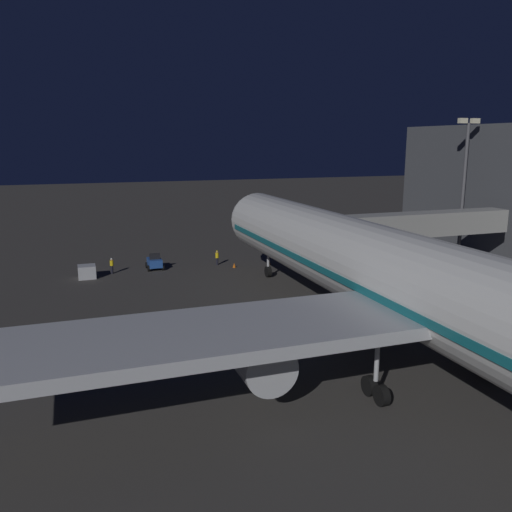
{
  "coord_description": "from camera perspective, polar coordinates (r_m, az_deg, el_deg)",
  "views": [
    {
      "loc": [
        19.94,
        38.73,
        14.55
      ],
      "look_at": [
        3.0,
        -9.25,
        3.5
      ],
      "focal_mm": 37.0,
      "sensor_mm": 36.0,
      "label": 1
    }
  ],
  "objects": [
    {
      "name": "ground_crew_near_nose_gear",
      "position": [
        61.41,
        -15.33,
        -0.95
      ],
      "size": [
        0.4,
        0.4,
        1.79
      ],
      "color": "black",
      "rests_on": "ground_plane"
    },
    {
      "name": "baggage_container_near_belt",
      "position": [
        60.22,
        -17.81,
        -1.63
      ],
      "size": [
        1.84,
        1.8,
        1.41
      ],
      "primitive_type": "cube",
      "color": "#B7BABF",
      "rests_on": "ground_plane"
    },
    {
      "name": "traffic_cone_nose_port",
      "position": [
        63.68,
        1.42,
        -0.7
      ],
      "size": [
        0.36,
        0.36,
        0.55
      ],
      "primitive_type": "cone",
      "color": "orange",
      "rests_on": "ground_plane"
    },
    {
      "name": "pushback_tug",
      "position": [
        62.44,
        -10.91,
        -0.71
      ],
      "size": [
        1.86,
        2.45,
        1.95
      ],
      "color": "#234C9E",
      "rests_on": "ground_plane"
    },
    {
      "name": "airliner_at_gate",
      "position": [
        34.31,
        16.93,
        -3.13
      ],
      "size": [
        53.83,
        65.3,
        20.86
      ],
      "color": "silver",
      "rests_on": "ground_plane"
    },
    {
      "name": "apron_floodlight_mast",
      "position": [
        69.59,
        21.58,
        7.72
      ],
      "size": [
        2.9,
        0.5,
        17.28
      ],
      "color": "#59595E",
      "rests_on": "ground_plane"
    },
    {
      "name": "traffic_cone_nose_starboard",
      "position": [
        62.28,
        -2.37,
        -1.01
      ],
      "size": [
        0.36,
        0.36,
        0.55
      ],
      "primitive_type": "cone",
      "color": "orange",
      "rests_on": "ground_plane"
    },
    {
      "name": "jet_bridge",
      "position": [
        57.75,
        15.16,
        3.16
      ],
      "size": [
        23.69,
        3.4,
        7.38
      ],
      "color": "#9E9E99",
      "rests_on": "ground_plane"
    },
    {
      "name": "ground_plane",
      "position": [
        45.92,
        7.44,
        -6.32
      ],
      "size": [
        320.0,
        320.0,
        0.0
      ],
      "primitive_type": "plane",
      "color": "#383533"
    },
    {
      "name": "ground_crew_by_belt_loader",
      "position": [
        63.6,
        -4.23,
        -0.1
      ],
      "size": [
        0.4,
        0.4,
        1.78
      ],
      "color": "black",
      "rests_on": "ground_plane"
    }
  ]
}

